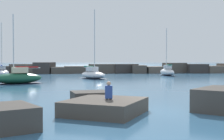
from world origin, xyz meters
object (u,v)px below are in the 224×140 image
(sailboat_moored_0, at_px, (167,72))
(sailboat_moored_4, at_px, (93,74))
(sailboat_moored_1, at_px, (18,78))
(person_on_rocks, at_px, (109,96))
(sailboat_moored_2, at_px, (2,72))

(sailboat_moored_0, height_order, sailboat_moored_4, sailboat_moored_4)
(sailboat_moored_1, height_order, person_on_rocks, sailboat_moored_1)
(sailboat_moored_1, relative_size, sailboat_moored_4, 0.80)
(sailboat_moored_2, bearing_deg, sailboat_moored_0, 0.37)
(sailboat_moored_0, distance_m, sailboat_moored_1, 27.19)
(sailboat_moored_0, xyz_separation_m, sailboat_moored_2, (-27.73, -0.18, -0.03))
(sailboat_moored_2, bearing_deg, sailboat_moored_1, -69.15)
(sailboat_moored_1, height_order, sailboat_moored_4, sailboat_moored_4)
(sailboat_moored_1, relative_size, person_on_rocks, 4.79)
(sailboat_moored_0, height_order, sailboat_moored_2, sailboat_moored_2)
(sailboat_moored_4, bearing_deg, sailboat_moored_1, -134.51)
(sailboat_moored_1, distance_m, sailboat_moored_2, 17.74)
(sailboat_moored_4, bearing_deg, person_on_rocks, -89.10)
(sailboat_moored_4, distance_m, person_on_rocks, 29.32)
(sailboat_moored_1, bearing_deg, sailboat_moored_0, 38.05)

